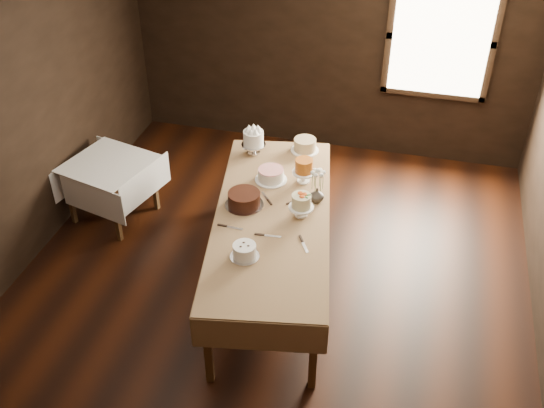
# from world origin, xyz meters

# --- Properties ---
(floor) EXTENTS (5.00, 6.00, 0.01)m
(floor) POSITION_xyz_m (0.00, 0.00, 0.00)
(floor) COLOR black
(floor) RESTS_ON ground
(ceiling) EXTENTS (5.00, 6.00, 0.01)m
(ceiling) POSITION_xyz_m (0.00, 0.00, 2.80)
(ceiling) COLOR beige
(ceiling) RESTS_ON wall_back
(wall_back) EXTENTS (5.00, 0.02, 2.80)m
(wall_back) POSITION_xyz_m (0.00, 3.00, 1.40)
(wall_back) COLOR black
(wall_back) RESTS_ON ground
(wall_left) EXTENTS (0.02, 6.00, 2.80)m
(wall_left) POSITION_xyz_m (-2.50, 0.00, 1.40)
(wall_left) COLOR black
(wall_left) RESTS_ON ground
(window) EXTENTS (1.10, 0.05, 1.30)m
(window) POSITION_xyz_m (1.30, 2.94, 1.60)
(window) COLOR #FFEABF
(window) RESTS_ON wall_back
(display_table) EXTENTS (1.51, 2.83, 0.83)m
(display_table) POSITION_xyz_m (0.00, 0.19, 0.77)
(display_table) COLOR #432912
(display_table) RESTS_ON ground
(side_table) EXTENTS (1.02, 1.02, 0.70)m
(side_table) POSITION_xyz_m (-2.00, 0.82, 0.62)
(side_table) COLOR #432912
(side_table) RESTS_ON ground
(cake_meringue) EXTENTS (0.30, 0.30, 0.27)m
(cake_meringue) POSITION_xyz_m (-0.46, 1.20, 0.96)
(cake_meringue) COLOR silver
(cake_meringue) RESTS_ON display_table
(cake_speckled) EXTENTS (0.32, 0.32, 0.14)m
(cake_speckled) POSITION_xyz_m (0.05, 1.39, 0.90)
(cake_speckled) COLOR white
(cake_speckled) RESTS_ON display_table
(cake_lattice) EXTENTS (0.36, 0.36, 0.12)m
(cake_lattice) POSITION_xyz_m (-0.15, 0.75, 0.89)
(cake_lattice) COLOR white
(cake_lattice) RESTS_ON display_table
(cake_caramel) EXTENTS (0.24, 0.24, 0.27)m
(cake_caramel) POSITION_xyz_m (0.17, 0.80, 0.95)
(cake_caramel) COLOR white
(cake_caramel) RESTS_ON display_table
(cake_chocolate) EXTENTS (0.39, 0.39, 0.14)m
(cake_chocolate) POSITION_xyz_m (-0.29, 0.27, 0.90)
(cake_chocolate) COLOR silver
(cake_chocolate) RESTS_ON display_table
(cake_flowers) EXTENTS (0.24, 0.24, 0.24)m
(cake_flowers) POSITION_xyz_m (0.26, 0.25, 0.94)
(cake_flowers) COLOR white
(cake_flowers) RESTS_ON display_table
(cake_swirl) EXTENTS (0.25, 0.25, 0.13)m
(cake_swirl) POSITION_xyz_m (-0.07, -0.45, 0.89)
(cake_swirl) COLOR silver
(cake_swirl) RESTS_ON display_table
(cake_server_a) EXTENTS (0.24, 0.05, 0.01)m
(cake_server_a) POSITION_xyz_m (0.09, -0.11, 0.84)
(cake_server_a) COLOR silver
(cake_server_a) RESTS_ON display_table
(cake_server_b) EXTENTS (0.14, 0.22, 0.01)m
(cake_server_b) POSITION_xyz_m (0.40, -0.19, 0.84)
(cake_server_b) COLOR silver
(cake_server_b) RESTS_ON display_table
(cake_server_c) EXTENTS (0.17, 0.21, 0.01)m
(cake_server_c) POSITION_xyz_m (-0.14, 0.47, 0.84)
(cake_server_c) COLOR silver
(cake_server_c) RESTS_ON display_table
(cake_server_d) EXTENTS (0.18, 0.19, 0.01)m
(cake_server_d) POSITION_xyz_m (0.21, 0.50, 0.84)
(cake_server_d) COLOR silver
(cake_server_d) RESTS_ON display_table
(cake_server_e) EXTENTS (0.24, 0.03, 0.01)m
(cake_server_e) POSITION_xyz_m (-0.27, -0.09, 0.84)
(cake_server_e) COLOR silver
(cake_server_e) RESTS_ON display_table
(flower_vase) EXTENTS (0.19, 0.19, 0.14)m
(flower_vase) POSITION_xyz_m (0.36, 0.51, 0.90)
(flower_vase) COLOR #2D2823
(flower_vase) RESTS_ON display_table
(flower_bouquet) EXTENTS (0.14, 0.14, 0.20)m
(flower_bouquet) POSITION_xyz_m (0.36, 0.51, 1.09)
(flower_bouquet) COLOR white
(flower_bouquet) RESTS_ON flower_vase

